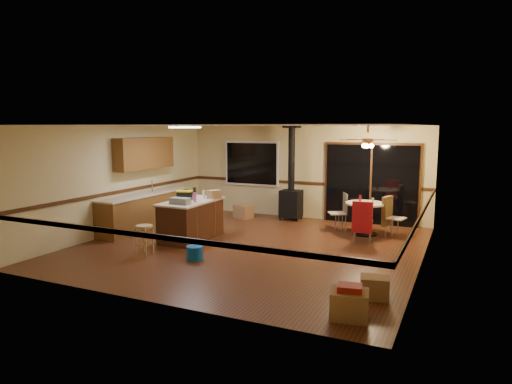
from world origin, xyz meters
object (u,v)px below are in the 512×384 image
Objects in this scene: chair_left at (342,208)px; box_corner_b at (375,287)px; wood_stove at (291,194)px; box_corner_a at (349,305)px; kitchen_island at (191,220)px; chair_near at (362,217)px; blue_bucket at (195,253)px; chair_right at (388,211)px; toolbox_black at (185,196)px; dining_table at (365,213)px; box_under_window at (243,212)px; toolbox_grey at (180,201)px; bar_stool at (144,240)px.

chair_left is 4.53m from box_corner_b.
wood_stove is 5.02× the size of box_corner_a.
chair_near is (3.65, 1.24, 0.14)m from kitchen_island.
wood_stove is 6.07× the size of box_corner_b.
blue_bucket is 0.46× the size of chair_right.
toolbox_black is 4.29m from dining_table.
kitchen_island is 2.69m from box_under_window.
box_corner_b is (0.17, 0.88, -0.02)m from box_corner_a.
dining_table is 4.21m from box_corner_b.
chair_near is at bearing 25.35° from toolbox_grey.
toolbox_black is 0.48× the size of chair_near.
blue_bucket is 4.17m from chair_left.
chair_right reaches higher than box_under_window.
blue_bucket is 3.78m from chair_near.
toolbox_black reaches higher than blue_bucket.
chair_near is at bearing 44.21° from blue_bucket.
chair_near is 1.06m from chair_right.
bar_stool is (-0.16, -1.49, -0.15)m from kitchen_island.
dining_table is 1.98× the size of box_under_window.
chair_left is 0.78× the size of chair_right.
chair_right is at bearing 96.32° from box_corner_b.
bar_stool is 0.64× the size of dining_table.
toolbox_black is at bearing 172.02° from kitchen_island.
bar_stool is at bearing -138.70° from chair_right.
toolbox_grey is 0.71× the size of bar_stool.
wood_stove reaches higher than box_under_window.
kitchen_island is at bearing -113.09° from wood_stove.
bar_stool is 1.27× the size of box_under_window.
toolbox_grey is 1.28× the size of toolbox_black.
box_corner_a is (3.04, -5.89, -0.54)m from wood_stove.
kitchen_island is 1.78× the size of dining_table.
dining_table is (3.72, 2.09, -0.46)m from toolbox_black.
toolbox_black is (-1.49, -3.02, 0.26)m from wood_stove.
chair_left is 1.08× the size of box_corner_a.
toolbox_grey is at bearing 151.29° from box_corner_a.
bar_stool is 1.20× the size of box_corner_a.
toolbox_black reaches higher than toolbox_grey.
toolbox_black is 0.81× the size of box_corner_b.
toolbox_black is 3.86m from chair_left.
dining_table reaches higher than box_corner_a.
blue_bucket is 0.34× the size of dining_table.
chair_right reaches higher than box_corner_a.
kitchen_island is 5.01× the size of toolbox_black.
box_under_window is at bearing 85.74° from toolbox_black.
bar_stool is (-1.46, -4.54, -0.43)m from wood_stove.
box_corner_a is at bearing -62.67° from wood_stove.
chair_left is (1.63, -0.78, -0.14)m from wood_stove.
box_under_window is at bearing 158.49° from chair_near.
dining_table is at bearing 29.34° from toolbox_black.
chair_left is at bearing -25.70° from wood_stove.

